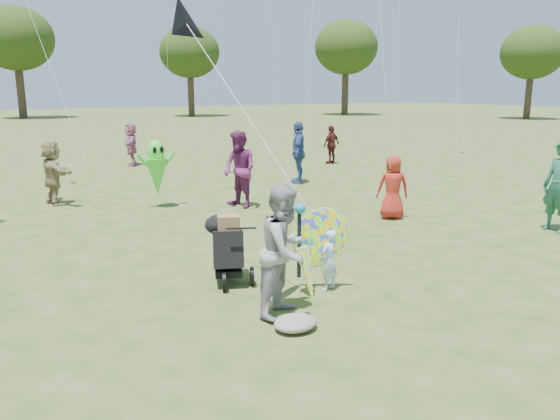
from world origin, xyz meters
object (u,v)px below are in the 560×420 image
object	(u,v)px
crowd_f	(559,187)
butterfly_kite	(302,251)
jogging_stroller	(226,244)
child_girl	(329,260)
crowd_e	(239,169)
crowd_j	(131,144)
adult_man	(285,251)
crowd_h	(331,145)
alien_kite	(157,170)
crowd_c	(298,152)
crowd_d	(53,173)
crowd_a	(393,187)

from	to	relation	value
crowd_f	butterfly_kite	world-z (taller)	crowd_f
jogging_stroller	butterfly_kite	xyz separation A→B (m)	(0.69, -1.12, 0.05)
crowd_f	child_girl	bearing A→B (deg)	-86.41
child_girl	crowd_f	size ratio (longest dim) A/B	0.49
crowd_e	crowd_j	xyz separation A→B (m)	(-0.10, 9.22, -0.15)
adult_man	crowd_h	world-z (taller)	adult_man
crowd_h	butterfly_kite	size ratio (longest dim) A/B	0.88
child_girl	crowd_h	bearing A→B (deg)	-143.91
butterfly_kite	alien_kite	xyz separation A→B (m)	(0.16, 6.95, 0.30)
crowd_c	alien_kite	xyz separation A→B (m)	(-5.11, -1.28, -0.01)
crowd_d	crowd_h	world-z (taller)	crowd_d
child_girl	alien_kite	size ratio (longest dim) A/B	0.54
crowd_a	alien_kite	distance (m)	5.88
child_girl	crowd_f	xyz separation A→B (m)	(6.22, 0.30, 0.50)
adult_man	crowd_j	size ratio (longest dim) A/B	1.08
crowd_c	crowd_h	size ratio (longest dim) A/B	1.28
crowd_j	crowd_e	bearing A→B (deg)	17.83
crowd_a	alien_kite	xyz separation A→B (m)	(-4.31, 3.99, 0.22)
adult_man	child_girl	bearing A→B (deg)	-9.71
crowd_a	butterfly_kite	distance (m)	5.36
crowd_j	jogging_stroller	xyz separation A→B (m)	(-2.57, -14.01, -0.22)
crowd_d	child_girl	bearing A→B (deg)	-174.42
crowd_f	crowd_h	xyz separation A→B (m)	(2.25, 11.13, -0.21)
jogging_stroller	adult_man	bearing A→B (deg)	-62.30
crowd_c	crowd_d	size ratio (longest dim) A/B	1.16
crowd_e	butterfly_kite	distance (m)	6.23
crowd_d	butterfly_kite	size ratio (longest dim) A/B	0.97
adult_man	crowd_f	xyz separation A→B (m)	(7.27, 0.73, 0.08)
crowd_d	crowd_e	distance (m)	4.92
crowd_f	crowd_j	size ratio (longest dim) A/B	1.17
butterfly_kite	crowd_e	bearing A→B (deg)	71.47
crowd_d	jogging_stroller	distance (m)	7.75
crowd_j	alien_kite	size ratio (longest dim) A/B	0.95
jogging_stroller	butterfly_kite	size ratio (longest dim) A/B	0.66
crowd_d	alien_kite	bearing A→B (deg)	-139.44
adult_man	crowd_e	xyz separation A→B (m)	(2.57, 6.37, 0.09)
adult_man	crowd_c	bearing A→B (deg)	24.06
crowd_c	crowd_a	bearing A→B (deg)	28.87
crowd_j	adult_man	bearing A→B (deg)	8.21
child_girl	crowd_c	world-z (taller)	crowd_c
adult_man	crowd_d	bearing A→B (deg)	67.03
crowd_a	crowd_j	bearing A→B (deg)	-45.53
crowd_h	butterfly_kite	distance (m)	14.47
crowd_e	crowd_h	distance (m)	8.85
crowd_d	butterfly_kite	distance (m)	8.98
crowd_h	alien_kite	world-z (taller)	alien_kite
crowd_h	crowd_j	bearing A→B (deg)	-41.44
crowd_a	crowd_d	bearing A→B (deg)	-9.22
crowd_c	child_girl	bearing A→B (deg)	7.29
crowd_j	crowd_f	bearing A→B (deg)	35.09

